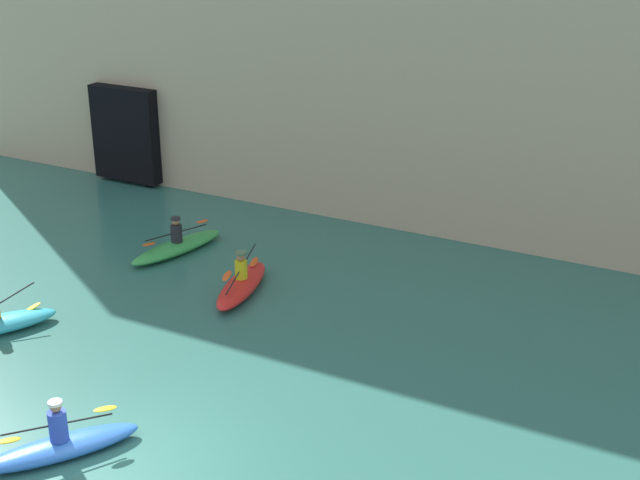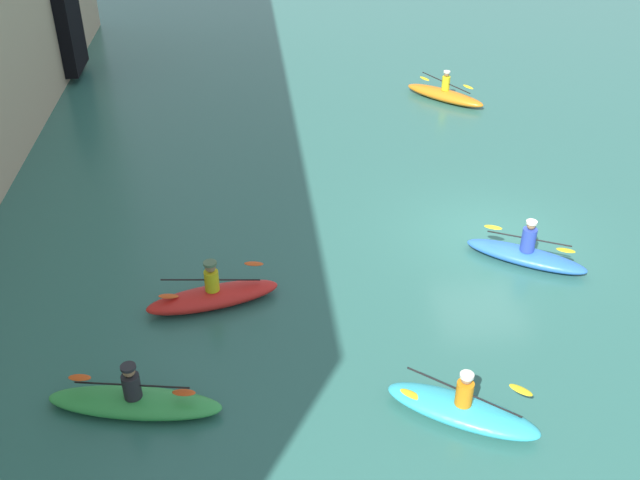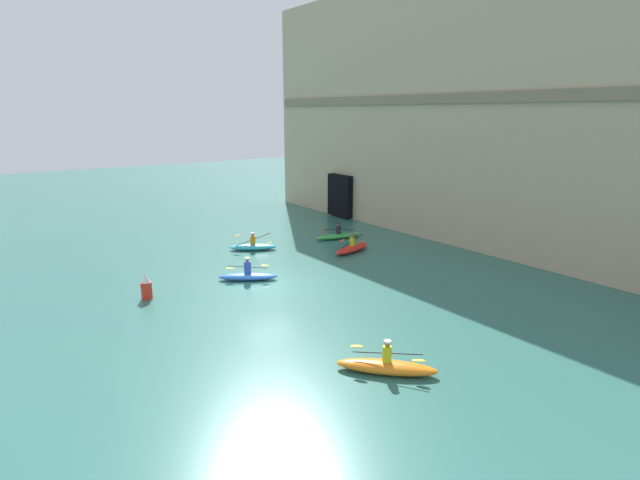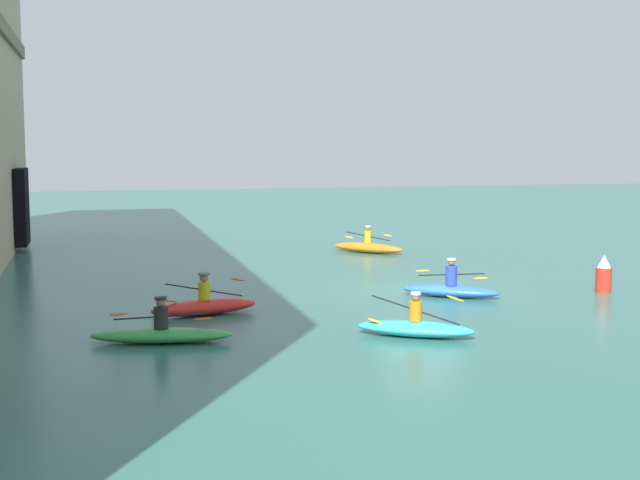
# 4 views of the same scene
# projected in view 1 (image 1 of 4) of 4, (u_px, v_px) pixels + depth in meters

# --- Properties ---
(ground_plane) EXTENTS (120.00, 120.00, 0.00)m
(ground_plane) POSITION_uv_depth(u_px,v_px,m) (133.00, 463.00, 16.23)
(ground_plane) COLOR #2D665B
(kayak_blue) EXTENTS (2.22, 2.84, 1.17)m
(kayak_blue) POSITION_uv_depth(u_px,v_px,m) (60.00, 445.00, 16.36)
(kayak_blue) COLOR blue
(kayak_blue) RESTS_ON ground
(kayak_red) EXTENTS (1.42, 3.07, 1.14)m
(kayak_red) POSITION_uv_depth(u_px,v_px,m) (242.00, 284.00, 22.88)
(kayak_red) COLOR red
(kayak_red) RESTS_ON ground
(kayak_green) EXTENTS (1.43, 3.37, 1.07)m
(kayak_green) POSITION_uv_depth(u_px,v_px,m) (177.00, 246.00, 25.37)
(kayak_green) COLOR green
(kayak_green) RESTS_ON ground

